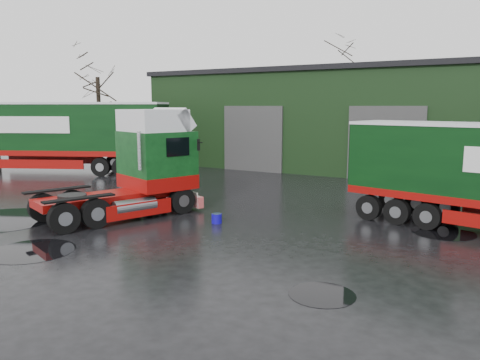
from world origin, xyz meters
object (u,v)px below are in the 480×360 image
Objects in this scene: warehouse at (408,119)px; tree_back_a at (337,98)px; trailer_left at (53,138)px; tree_left at (99,102)px; hero_tractor at (113,164)px; wash_bucket at (217,218)px.

tree_back_a is (-8.00, 10.00, 1.59)m from warehouse.
trailer_left is (-18.00, -12.67, -1.03)m from warehouse.
trailer_left is at bearing -77.90° from tree_left.
hero_tractor is (-6.50, -19.30, -1.20)m from warehouse.
warehouse reaches higher than wash_bucket.
tree_left is (-12.50, 11.30, 2.29)m from hero_tractor.
hero_tractor is at bearing -87.07° from tree_back_a.
warehouse is 3.41× the size of tree_back_a.
trailer_left is at bearing 160.00° from wash_bucket.
trailer_left is at bearing 170.26° from hero_tractor.
tree_back_a is at bearing -48.19° from trailer_left.
warehouse is 2.36× the size of trailer_left.
trailer_left is 1.44× the size of tree_back_a.
wash_bucket is 0.04× the size of tree_left.
warehouse is 20.40m from hero_tractor.
wash_bucket is (-2.85, -18.18, -2.99)m from warehouse.
hero_tractor reaches higher than wash_bucket.
tree_left is at bearing -157.17° from warehouse.
tree_back_a is at bearing 100.36° from wash_bucket.
trailer_left is 16.24m from wash_bucket.
trailer_left is 1.61× the size of tree_left.
hero_tractor is at bearing -163.02° from wash_bucket.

